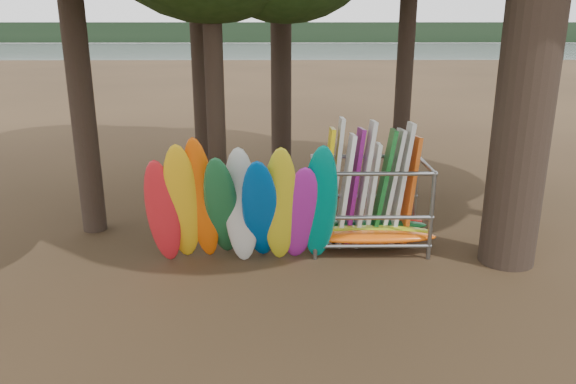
{
  "coord_description": "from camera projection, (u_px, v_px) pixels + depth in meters",
  "views": [
    {
      "loc": [
        -0.55,
        -9.98,
        4.99
      ],
      "look_at": [
        -0.43,
        1.5,
        1.4
      ],
      "focal_mm": 35.0,
      "sensor_mm": 36.0,
      "label": 1
    }
  ],
  "objects": [
    {
      "name": "ground",
      "position": [
        311.0,
        283.0,
        11.02
      ],
      "size": [
        120.0,
        120.0,
        0.0
      ],
      "primitive_type": "plane",
      "color": "#47331E",
      "rests_on": "ground"
    },
    {
      "name": "lake",
      "position": [
        287.0,
        60.0,
        68.29
      ],
      "size": [
        160.0,
        160.0,
        0.0
      ],
      "primitive_type": "plane",
      "color": "gray",
      "rests_on": "ground"
    },
    {
      "name": "far_shore",
      "position": [
        285.0,
        32.0,
        115.42
      ],
      "size": [
        160.0,
        4.0,
        4.0
      ],
      "primitive_type": "cube",
      "color": "black",
      "rests_on": "ground"
    },
    {
      "name": "kayak_row",
      "position": [
        243.0,
        209.0,
        11.22
      ],
      "size": [
        3.84,
        2.25,
        3.04
      ],
      "color": "red",
      "rests_on": "ground"
    },
    {
      "name": "storage_rack",
      "position": [
        368.0,
        206.0,
        12.55
      ],
      "size": [
        2.88,
        1.54,
        2.9
      ],
      "color": "slate",
      "rests_on": "ground"
    }
  ]
}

